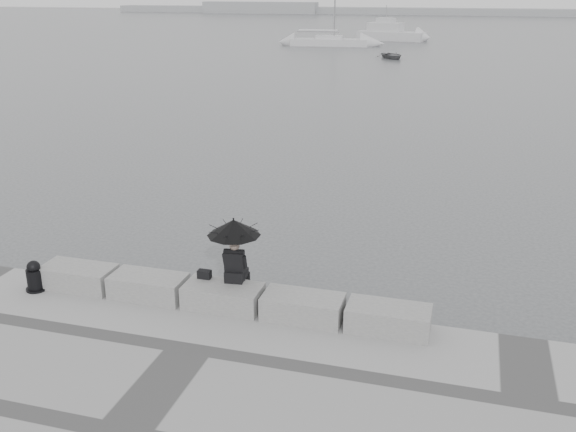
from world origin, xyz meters
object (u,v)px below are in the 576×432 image
(mooring_bollard, at_px, (35,278))
(sailboat_left, at_px, (329,41))
(seated_person, at_px, (234,237))
(motor_cruiser, at_px, (392,33))
(dinghy, at_px, (392,56))

(mooring_bollard, xyz_separation_m, sailboat_left, (-8.21, 66.23, -0.29))
(seated_person, relative_size, motor_cruiser, 0.15)
(seated_person, relative_size, dinghy, 0.41)
(seated_person, distance_m, sailboat_left, 66.78)
(mooring_bollard, xyz_separation_m, motor_cruiser, (-2.16, 76.40, 0.10))
(motor_cruiser, bearing_deg, sailboat_left, -107.03)
(sailboat_left, height_order, dinghy, sailboat_left)
(mooring_bollard, bearing_deg, sailboat_left, 97.07)
(seated_person, bearing_deg, motor_cruiser, 87.72)
(seated_person, xyz_separation_m, mooring_bollard, (-4.39, -0.67, -1.19))
(seated_person, bearing_deg, dinghy, 86.63)
(motor_cruiser, bearing_deg, mooring_bollard, -74.63)
(seated_person, distance_m, mooring_bollard, 4.60)
(seated_person, height_order, dinghy, seated_person)
(seated_person, bearing_deg, mooring_bollard, -178.54)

